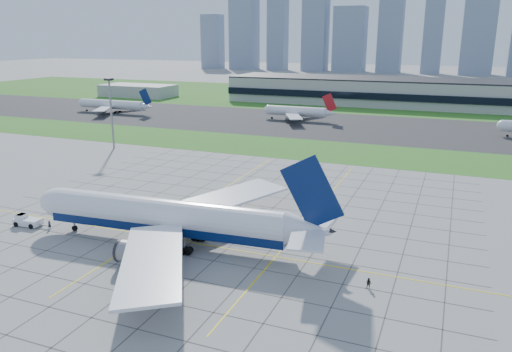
{
  "coord_description": "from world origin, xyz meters",
  "views": [
    {
      "loc": [
        46.77,
        -83.13,
        39.73
      ],
      "look_at": [
        2.79,
        25.71,
        7.0
      ],
      "focal_mm": 35.0,
      "sensor_mm": 36.0,
      "label": 1
    }
  ],
  "objects_px": {
    "crew_near": "(50,225)",
    "light_mast": "(111,105)",
    "pushback_tug": "(27,221)",
    "crew_far": "(369,284)",
    "distant_jet_0": "(113,105)",
    "distant_jet_1": "(298,111)",
    "airliner": "(168,217)"
  },
  "relations": [
    {
      "from": "light_mast",
      "to": "crew_far",
      "type": "bearing_deg",
      "value": -34.48
    },
    {
      "from": "light_mast",
      "to": "distant_jet_1",
      "type": "relative_size",
      "value": 0.6
    },
    {
      "from": "light_mast",
      "to": "distant_jet_0",
      "type": "relative_size",
      "value": 0.57
    },
    {
      "from": "pushback_tug",
      "to": "distant_jet_1",
      "type": "bearing_deg",
      "value": 81.57
    },
    {
      "from": "pushback_tug",
      "to": "crew_far",
      "type": "xyz_separation_m",
      "value": [
        74.29,
        -0.83,
        -0.13
      ]
    },
    {
      "from": "light_mast",
      "to": "crew_far",
      "type": "xyz_separation_m",
      "value": [
        106.27,
        -72.99,
        -15.22
      ]
    },
    {
      "from": "crew_near",
      "to": "crew_far",
      "type": "relative_size",
      "value": 1.0
    },
    {
      "from": "crew_far",
      "to": "distant_jet_0",
      "type": "xyz_separation_m",
      "value": [
        -163.16,
        146.93,
        3.53
      ]
    },
    {
      "from": "crew_far",
      "to": "distant_jet_1",
      "type": "relative_size",
      "value": 0.05
    },
    {
      "from": "airliner",
      "to": "crew_far",
      "type": "relative_size",
      "value": 33.95
    },
    {
      "from": "crew_near",
      "to": "distant_jet_1",
      "type": "height_order",
      "value": "distant_jet_1"
    },
    {
      "from": "distant_jet_0",
      "to": "distant_jet_1",
      "type": "height_order",
      "value": "same"
    },
    {
      "from": "airliner",
      "to": "crew_far",
      "type": "distance_m",
      "value": 40.49
    },
    {
      "from": "crew_near",
      "to": "distant_jet_1",
      "type": "relative_size",
      "value": 0.04
    },
    {
      "from": "crew_near",
      "to": "light_mast",
      "type": "bearing_deg",
      "value": 50.54
    },
    {
      "from": "light_mast",
      "to": "airliner",
      "type": "height_order",
      "value": "light_mast"
    },
    {
      "from": "crew_far",
      "to": "light_mast",
      "type": "bearing_deg",
      "value": 153.19
    },
    {
      "from": "crew_far",
      "to": "pushback_tug",
      "type": "bearing_deg",
      "value": -172.96
    },
    {
      "from": "pushback_tug",
      "to": "crew_near",
      "type": "distance_m",
      "value": 6.27
    },
    {
      "from": "crew_near",
      "to": "crew_far",
      "type": "height_order",
      "value": "crew_far"
    },
    {
      "from": "crew_near",
      "to": "distant_jet_0",
      "type": "relative_size",
      "value": 0.04
    },
    {
      "from": "pushback_tug",
      "to": "crew_far",
      "type": "bearing_deg",
      "value": -4.74
    },
    {
      "from": "airliner",
      "to": "crew_near",
      "type": "bearing_deg",
      "value": -178.32
    },
    {
      "from": "crew_near",
      "to": "airliner",
      "type": "bearing_deg",
      "value": -61.66
    },
    {
      "from": "crew_near",
      "to": "distant_jet_0",
      "type": "height_order",
      "value": "distant_jet_0"
    },
    {
      "from": "crew_near",
      "to": "pushback_tug",
      "type": "bearing_deg",
      "value": 114.34
    },
    {
      "from": "distant_jet_0",
      "to": "crew_near",
      "type": "bearing_deg",
      "value": -56.89
    },
    {
      "from": "light_mast",
      "to": "airliner",
      "type": "bearing_deg",
      "value": -46.23
    },
    {
      "from": "light_mast",
      "to": "airliner",
      "type": "distance_m",
      "value": 96.33
    },
    {
      "from": "light_mast",
      "to": "pushback_tug",
      "type": "bearing_deg",
      "value": -66.1
    },
    {
      "from": "airliner",
      "to": "distant_jet_0",
      "type": "bearing_deg",
      "value": 126.61
    },
    {
      "from": "pushback_tug",
      "to": "crew_near",
      "type": "xyz_separation_m",
      "value": [
        6.26,
        0.2,
        -0.13
      ]
    }
  ]
}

